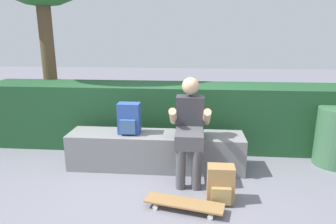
{
  "coord_description": "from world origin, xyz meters",
  "views": [
    {
      "loc": [
        0.47,
        -3.22,
        1.74
      ],
      "look_at": [
        0.15,
        0.61,
        0.72
      ],
      "focal_mm": 32.12,
      "sensor_mm": 36.0,
      "label": 1
    }
  ],
  "objects_px": {
    "backpack_on_bench": "(129,119)",
    "bench_main": "(156,151)",
    "trash_bin": "(336,137)",
    "skateboard_near_person": "(184,203)",
    "person_skater": "(190,125)",
    "backpack_on_ground": "(221,185)"
  },
  "relations": [
    {
      "from": "skateboard_near_person",
      "to": "backpack_on_ground",
      "type": "relative_size",
      "value": 2.06
    },
    {
      "from": "bench_main",
      "to": "skateboard_near_person",
      "type": "distance_m",
      "value": 1.07
    },
    {
      "from": "bench_main",
      "to": "backpack_on_ground",
      "type": "distance_m",
      "value": 1.1
    },
    {
      "from": "person_skater",
      "to": "skateboard_near_person",
      "type": "xyz_separation_m",
      "value": [
        -0.03,
        -0.76,
        -0.59
      ]
    },
    {
      "from": "skateboard_near_person",
      "to": "trash_bin",
      "type": "relative_size",
      "value": 1.05
    },
    {
      "from": "skateboard_near_person",
      "to": "backpack_on_bench",
      "type": "height_order",
      "value": "backpack_on_bench"
    },
    {
      "from": "skateboard_near_person",
      "to": "trash_bin",
      "type": "height_order",
      "value": "trash_bin"
    },
    {
      "from": "person_skater",
      "to": "backpack_on_bench",
      "type": "height_order",
      "value": "person_skater"
    },
    {
      "from": "backpack_on_bench",
      "to": "skateboard_near_person",
      "type": "bearing_deg",
      "value": -52.31
    },
    {
      "from": "skateboard_near_person",
      "to": "person_skater",
      "type": "bearing_deg",
      "value": 87.39
    },
    {
      "from": "backpack_on_ground",
      "to": "trash_bin",
      "type": "bearing_deg",
      "value": 33.66
    },
    {
      "from": "skateboard_near_person",
      "to": "trash_bin",
      "type": "bearing_deg",
      "value": 32.65
    },
    {
      "from": "backpack_on_bench",
      "to": "bench_main",
      "type": "bearing_deg",
      "value": 1.59
    },
    {
      "from": "skateboard_near_person",
      "to": "backpack_on_ground",
      "type": "xyz_separation_m",
      "value": [
        0.37,
        0.2,
        0.12
      ]
    },
    {
      "from": "bench_main",
      "to": "skateboard_near_person",
      "type": "bearing_deg",
      "value": -67.36
    },
    {
      "from": "skateboard_near_person",
      "to": "trash_bin",
      "type": "xyz_separation_m",
      "value": [
        1.98,
        1.27,
        0.32
      ]
    },
    {
      "from": "person_skater",
      "to": "trash_bin",
      "type": "height_order",
      "value": "person_skater"
    },
    {
      "from": "backpack_on_bench",
      "to": "backpack_on_ground",
      "type": "height_order",
      "value": "backpack_on_bench"
    },
    {
      "from": "bench_main",
      "to": "backpack_on_bench",
      "type": "bearing_deg",
      "value": -178.41
    },
    {
      "from": "backpack_on_bench",
      "to": "backpack_on_ground",
      "type": "bearing_deg",
      "value": -34.35
    },
    {
      "from": "backpack_on_ground",
      "to": "trash_bin",
      "type": "height_order",
      "value": "trash_bin"
    },
    {
      "from": "bench_main",
      "to": "trash_bin",
      "type": "relative_size",
      "value": 2.9
    }
  ]
}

